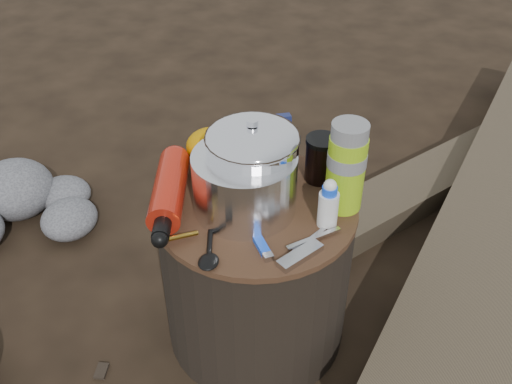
% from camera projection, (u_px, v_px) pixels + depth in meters
% --- Properties ---
extents(ground, '(60.00, 60.00, 0.00)m').
position_uv_depth(ground, '(256.00, 327.00, 1.67)').
color(ground, black).
rests_on(ground, ground).
extents(stump, '(0.48, 0.48, 0.44)m').
position_uv_depth(stump, '(256.00, 271.00, 1.54)').
color(stump, black).
rests_on(stump, ground).
extents(log_main, '(0.93, 2.06, 0.17)m').
position_uv_depth(log_main, '(508.00, 200.00, 1.99)').
color(log_main, '#3F3427').
rests_on(log_main, ground).
extents(log_small, '(0.85, 0.92, 0.09)m').
position_uv_depth(log_small, '(424.00, 184.00, 2.13)').
color(log_small, '#3F3427').
rests_on(log_small, ground).
extents(foil_windscreen, '(0.24, 0.24, 0.15)m').
position_uv_depth(foil_windscreen, '(245.00, 183.00, 1.35)').
color(foil_windscreen, white).
rests_on(foil_windscreen, stump).
extents(camping_pot, '(0.21, 0.21, 0.21)m').
position_uv_depth(camping_pot, '(252.00, 164.00, 1.35)').
color(camping_pot, white).
rests_on(camping_pot, stump).
extents(fuel_bottle, '(0.14, 0.33, 0.08)m').
position_uv_depth(fuel_bottle, '(169.00, 190.00, 1.39)').
color(fuel_bottle, '#B72111').
rests_on(fuel_bottle, stump).
extents(thermos, '(0.09, 0.09, 0.22)m').
position_uv_depth(thermos, '(346.00, 167.00, 1.34)').
color(thermos, '#93C615').
rests_on(thermos, stump).
extents(travel_mug, '(0.08, 0.08, 0.12)m').
position_uv_depth(travel_mug, '(321.00, 159.00, 1.45)').
color(travel_mug, black).
rests_on(travel_mug, stump).
extents(stuff_sack, '(0.15, 0.12, 0.10)m').
position_uv_depth(stuff_sack, '(214.00, 147.00, 1.51)').
color(stuff_sack, '#C48000').
rests_on(stuff_sack, stump).
extents(food_pouch, '(0.11, 0.07, 0.14)m').
position_uv_depth(food_pouch, '(269.00, 143.00, 1.48)').
color(food_pouch, '#171F50').
rests_on(food_pouch, stump).
extents(lighter, '(0.06, 0.08, 0.01)m').
position_uv_depth(lighter, '(261.00, 245.00, 1.28)').
color(lighter, blue).
rests_on(lighter, stump).
extents(multitool, '(0.09, 0.11, 0.02)m').
position_uv_depth(multitool, '(300.00, 256.00, 1.25)').
color(multitool, '#B7B7BC').
rests_on(multitool, stump).
extents(pot_grabber, '(0.12, 0.13, 0.01)m').
position_uv_depth(pot_grabber, '(309.00, 240.00, 1.29)').
color(pot_grabber, '#B7B7BC').
rests_on(pot_grabber, stump).
extents(spork, '(0.07, 0.17, 0.01)m').
position_uv_depth(spork, '(210.00, 237.00, 1.30)').
color(spork, black).
rests_on(spork, stump).
extents(squeeze_bottle, '(0.05, 0.05, 0.11)m').
position_uv_depth(squeeze_bottle, '(328.00, 205.00, 1.31)').
color(squeeze_bottle, white).
rests_on(squeeze_bottle, stump).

